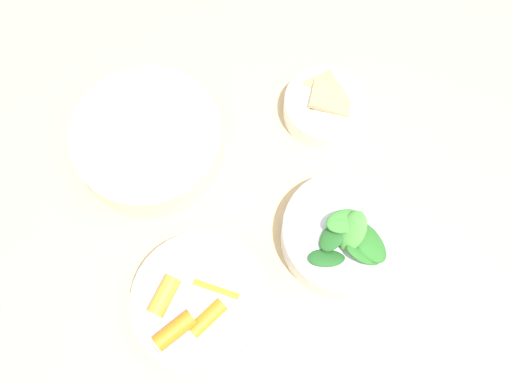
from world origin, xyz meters
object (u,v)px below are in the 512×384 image
Objects in this scene: bowl_carrots at (203,304)px; bowl_greens at (344,235)px; bowl_beans_hotdog at (149,142)px; bowl_cookies at (326,105)px.

bowl_greens reaches higher than bowl_carrots.
bowl_beans_hotdog is 1.72× the size of bowl_cookies.
bowl_greens is at bearing 165.28° from bowl_cookies.
bowl_beans_hotdog reaches higher than bowl_cookies.
bowl_greens is at bearing -136.21° from bowl_beans_hotdog.
bowl_greens is 0.28m from bowl_beans_hotdog.
bowl_carrots is 0.19m from bowl_greens.
bowl_carrots is 0.23m from bowl_beans_hotdog.
bowl_carrots is 0.31m from bowl_cookies.
bowl_carrots reaches higher than bowl_beans_hotdog.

